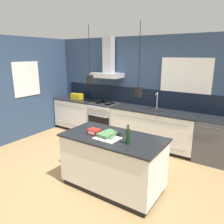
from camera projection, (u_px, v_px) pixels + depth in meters
ground_plane at (86, 168)px, 4.30m from camera, size 16.00×16.00×0.00m
wall_back at (134, 87)px, 5.59m from camera, size 5.60×2.34×2.60m
wall_left at (31, 88)px, 5.82m from camera, size 0.08×3.80×2.60m
counter_run_left at (77, 114)px, 6.47m from camera, size 1.28×0.64×0.91m
counter_run_sink at (153, 128)px, 5.20m from camera, size 2.01×0.64×1.30m
oven_range at (105, 119)px, 5.93m from camera, size 0.77×0.66×0.91m
dishwasher at (212, 140)px, 4.50m from camera, size 0.64×0.65×0.91m
kitchen_island at (113, 162)px, 3.58m from camera, size 1.64×0.85×0.91m
bottle_on_island at (128, 136)px, 3.14m from camera, size 0.07×0.07×0.29m
book_stack at (108, 134)px, 3.48m from camera, size 0.28×0.36×0.06m
red_supply_box at (94, 132)px, 3.55m from camera, size 0.20×0.16×0.08m
paper_pile at (107, 138)px, 3.38m from camera, size 0.39×0.30×0.01m
yellow_toolbox at (77, 96)px, 6.33m from camera, size 0.34×0.18×0.19m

